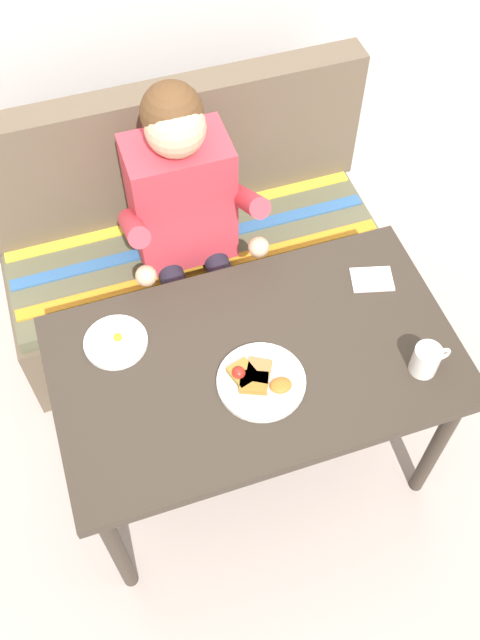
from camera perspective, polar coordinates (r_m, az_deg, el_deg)
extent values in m
plane|color=#B1A39B|center=(2.72, 1.01, -11.10)|extent=(8.00, 8.00, 0.00)
cube|color=#352C23|center=(2.09, 1.30, -3.38)|extent=(1.20, 0.70, 0.04)
cylinder|color=#352C23|center=(2.28, -9.93, -17.81)|extent=(0.05, 0.05, 0.69)
cylinder|color=#352C23|center=(2.45, 15.62, -9.77)|extent=(0.05, 0.05, 0.69)
cylinder|color=#352C23|center=(2.52, -12.81, -5.52)|extent=(0.05, 0.05, 0.69)
cylinder|color=#352C23|center=(2.68, 10.06, 0.81)|extent=(0.05, 0.05, 0.69)
cube|color=brown|center=(2.90, -3.55, 3.01)|extent=(1.44, 0.56, 0.40)
cube|color=#595941|center=(2.72, -3.80, 5.95)|extent=(1.40, 0.52, 0.06)
cube|color=brown|center=(2.66, -5.52, 13.57)|extent=(1.44, 0.12, 0.54)
cube|color=orange|center=(2.61, -2.98, 4.22)|extent=(1.38, 0.05, 0.01)
cube|color=#336099|center=(2.70, -3.84, 6.42)|extent=(1.38, 0.05, 0.01)
cube|color=yellow|center=(2.79, -4.64, 8.47)|extent=(1.38, 0.05, 0.01)
cube|color=#CD3743|center=(2.44, -4.80, 9.71)|extent=(0.34, 0.22, 0.48)
sphere|color=#DBAD89|center=(2.20, -5.26, 15.27)|extent=(0.19, 0.19, 0.19)
sphere|color=brown|center=(2.20, -5.54, 16.34)|extent=(0.19, 0.19, 0.19)
cylinder|color=#CD3743|center=(2.27, -8.62, 7.38)|extent=(0.07, 0.29, 0.23)
cylinder|color=#CD3743|center=(2.33, 0.59, 9.66)|extent=(0.07, 0.29, 0.23)
sphere|color=#DBAD89|center=(2.27, -7.60, 3.57)|extent=(0.07, 0.07, 0.07)
sphere|color=#DBAD89|center=(2.32, 1.52, 5.92)|extent=(0.07, 0.07, 0.07)
cylinder|color=#232333|center=(2.50, -5.25, 2.76)|extent=(0.09, 0.34, 0.09)
cylinder|color=#232333|center=(2.62, -3.83, -3.50)|extent=(0.08, 0.08, 0.52)
cube|color=black|center=(2.79, -3.22, -6.99)|extent=(0.09, 0.20, 0.05)
cylinder|color=#232333|center=(2.52, -1.52, 3.74)|extent=(0.09, 0.34, 0.09)
cylinder|color=#232333|center=(2.64, -0.29, -2.52)|extent=(0.08, 0.08, 0.52)
cube|color=black|center=(2.81, 0.12, -6.03)|extent=(0.09, 0.20, 0.05)
cylinder|color=white|center=(2.02, 1.73, -5.00)|extent=(0.26, 0.26, 0.02)
cube|color=olive|center=(2.02, 1.52, -4.20)|extent=(0.10, 0.10, 0.02)
cube|color=#9A6525|center=(2.00, 1.13, -5.09)|extent=(0.10, 0.09, 0.02)
cube|color=olive|center=(2.02, 0.27, -4.37)|extent=(0.09, 0.10, 0.02)
sphere|color=red|center=(2.01, -0.12, -4.33)|extent=(0.04, 0.04, 0.04)
ellipsoid|color=#CC6623|center=(2.00, 3.33, -5.30)|extent=(0.06, 0.05, 0.02)
cylinder|color=white|center=(2.13, -10.01, -1.77)|extent=(0.19, 0.19, 0.01)
ellipsoid|color=white|center=(2.12, -10.06, -1.60)|extent=(0.09, 0.08, 0.01)
sphere|color=yellow|center=(2.11, -9.86, -1.40)|extent=(0.03, 0.03, 0.03)
cylinder|color=white|center=(2.08, 14.78, -3.14)|extent=(0.08, 0.08, 0.10)
cylinder|color=brown|center=(2.05, 15.03, -2.52)|extent=(0.07, 0.07, 0.01)
torus|color=white|center=(2.10, 16.05, -2.67)|extent=(0.05, 0.01, 0.05)
cube|color=silver|center=(2.27, 10.63, 3.25)|extent=(0.15, 0.13, 0.01)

